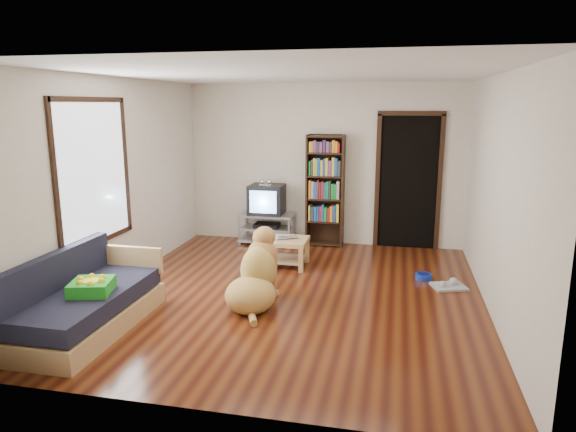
% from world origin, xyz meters
% --- Properties ---
extents(ground, '(5.00, 5.00, 0.00)m').
position_xyz_m(ground, '(0.00, 0.00, 0.00)').
color(ground, '#59270F').
rests_on(ground, ground).
extents(ceiling, '(5.00, 5.00, 0.00)m').
position_xyz_m(ceiling, '(0.00, 0.00, 2.60)').
color(ceiling, white).
rests_on(ceiling, ground).
extents(wall_back, '(4.50, 0.00, 4.50)m').
position_xyz_m(wall_back, '(0.00, 2.50, 1.30)').
color(wall_back, beige).
rests_on(wall_back, ground).
extents(wall_front, '(4.50, 0.00, 4.50)m').
position_xyz_m(wall_front, '(0.00, -2.50, 1.30)').
color(wall_front, beige).
rests_on(wall_front, ground).
extents(wall_left, '(0.00, 5.00, 5.00)m').
position_xyz_m(wall_left, '(-2.25, 0.00, 1.30)').
color(wall_left, beige).
rests_on(wall_left, ground).
extents(wall_right, '(0.00, 5.00, 5.00)m').
position_xyz_m(wall_right, '(2.25, 0.00, 1.30)').
color(wall_right, beige).
rests_on(wall_right, ground).
extents(green_cushion, '(0.47, 0.47, 0.13)m').
position_xyz_m(green_cushion, '(-1.75, -1.44, 0.48)').
color(green_cushion, green).
rests_on(green_cushion, sofa).
extents(laptop, '(0.39, 0.35, 0.03)m').
position_xyz_m(laptop, '(-0.30, 1.07, 0.41)').
color(laptop, silver).
rests_on(laptop, coffee_table).
extents(dog_bowl, '(0.22, 0.22, 0.08)m').
position_xyz_m(dog_bowl, '(1.58, 0.91, 0.04)').
color(dog_bowl, '#162F97').
rests_on(dog_bowl, ground).
extents(grey_rag, '(0.48, 0.43, 0.03)m').
position_xyz_m(grey_rag, '(1.88, 0.66, 0.01)').
color(grey_rag, '#A7A7A7').
rests_on(grey_rag, ground).
extents(window, '(0.03, 1.46, 1.70)m').
position_xyz_m(window, '(-2.23, -0.50, 1.50)').
color(window, white).
rests_on(window, wall_left).
extents(doorway, '(1.03, 0.05, 2.19)m').
position_xyz_m(doorway, '(1.35, 2.48, 1.12)').
color(doorway, black).
rests_on(doorway, wall_back).
extents(tv_stand, '(0.90, 0.45, 0.50)m').
position_xyz_m(tv_stand, '(-0.90, 2.25, 0.27)').
color(tv_stand, '#99999E').
rests_on(tv_stand, ground).
extents(crt_tv, '(0.55, 0.52, 0.58)m').
position_xyz_m(crt_tv, '(-0.90, 2.27, 0.74)').
color(crt_tv, black).
rests_on(crt_tv, tv_stand).
extents(bookshelf, '(0.60, 0.30, 1.80)m').
position_xyz_m(bookshelf, '(0.05, 2.34, 1.00)').
color(bookshelf, black).
rests_on(bookshelf, ground).
extents(sofa, '(0.80, 1.80, 0.80)m').
position_xyz_m(sofa, '(-1.87, -1.38, 0.26)').
color(sofa, tan).
rests_on(sofa, ground).
extents(coffee_table, '(0.55, 0.55, 0.40)m').
position_xyz_m(coffee_table, '(-0.30, 1.10, 0.28)').
color(coffee_table, tan).
rests_on(coffee_table, ground).
extents(dog, '(0.65, 1.12, 0.91)m').
position_xyz_m(dog, '(-0.34, -0.39, 0.33)').
color(dog, '#D4B151').
rests_on(dog, ground).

